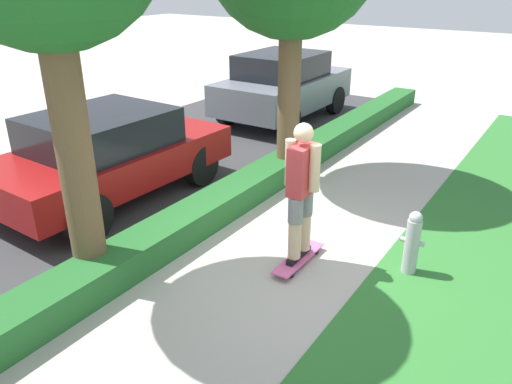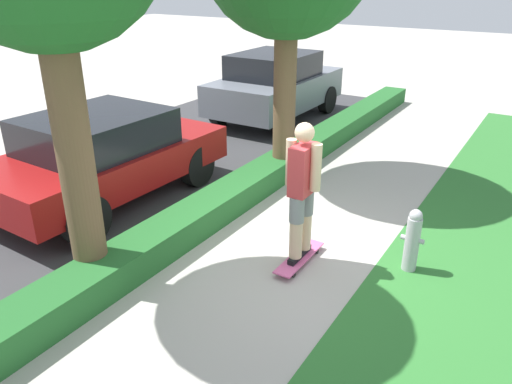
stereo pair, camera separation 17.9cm
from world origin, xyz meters
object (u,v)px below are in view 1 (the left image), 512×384
Objects in this scene: skater_person at (301,189)px; skateboard at (299,258)px; fire_hydrant at (412,242)px; parked_car_middle at (108,153)px; parked_car_rear at (283,85)px.

skateboard is at bearing 26.57° from skater_person.
skater_person is at bearing -153.43° from skateboard.
fire_hydrant is (0.60, -1.27, -0.63)m from skater_person.
skateboard is 3.73m from parked_car_middle.
skateboard is 1.45m from fire_hydrant.
fire_hydrant reaches higher than skateboard.
parked_car_middle is at bearing 88.46° from skateboard.
parked_car_rear is at bearing 32.46° from skater_person.
parked_car_middle is 4.97m from fire_hydrant.
skater_person is at bearing -147.78° from parked_car_rear.
skateboard is 0.56× the size of skater_person.
skateboard is at bearing -89.77° from parked_car_middle.
skater_person reaches higher than fire_hydrant.
skateboard is at bearing 115.28° from fire_hydrant.
skateboard is at bearing -147.78° from parked_car_rear.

